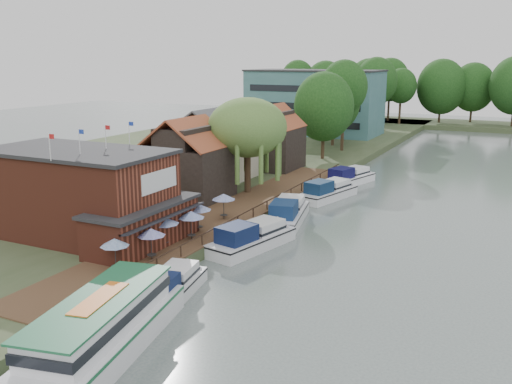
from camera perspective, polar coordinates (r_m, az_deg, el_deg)
The scene contains 29 objects.
ground at distance 42.50m, azimuth 0.07°, elevation -8.12°, with size 260.00×260.00×0.00m, color #4C5856.
land_bank at distance 86.31m, azimuth -7.54°, elevation 3.16°, with size 50.00×140.00×1.00m, color #384728.
quay_deck at distance 54.12m, azimuth -2.84°, elevation -2.23°, with size 6.00×50.00×0.10m, color #47301E.
quay_rail at distance 53.21m, azimuth -0.04°, elevation -1.98°, with size 0.20×49.00×1.00m, color black, non-canonical shape.
pub at distance 47.96m, azimuth -15.65°, elevation -0.31°, with size 20.00×11.00×7.30m, color maroon, non-canonical shape.
hotel_block at distance 112.95m, azimuth 5.86°, elevation 8.98°, with size 25.40×12.40×12.30m, color #38666B, non-canonical shape.
cottage_a at distance 60.09m, azimuth -6.87°, elevation 3.36°, with size 8.60×7.60×8.50m, color black, non-canonical shape.
cottage_b at distance 70.03m, azimuth -4.46°, elevation 4.82°, with size 9.60×8.60×8.50m, color beige, non-canonical shape.
cottage_c at distance 76.08m, azimuth 1.63°, elevation 5.53°, with size 7.60×7.60×8.50m, color black, non-canonical shape.
willow at distance 61.96m, azimuth -0.86°, elevation 4.65°, with size 8.60×8.60×10.43m, color #476B2D, non-canonical shape.
umbrella_0 at distance 40.62m, azimuth -13.89°, elevation -6.12°, with size 2.02×2.02×2.38m, color navy, non-canonical shape.
umbrella_1 at distance 42.35m, azimuth -10.43°, elevation -5.14°, with size 2.13×2.13×2.38m, color navy, non-canonical shape.
umbrella_2 at distance 45.10m, azimuth -9.19°, elevation -3.94°, with size 2.43×2.43×2.38m, color #1B3E97, non-canonical shape.
umbrella_3 at distance 46.48m, azimuth -6.49°, elevation -3.33°, with size 2.21×2.21×2.38m, color navy, non-canonical shape.
umbrella_4 at distance 48.71m, azimuth -5.76°, elevation -2.54°, with size 2.23×2.23×2.38m, color navy, non-canonical shape.
umbrella_5 at distance 52.08m, azimuth -3.24°, elevation -1.45°, with size 2.16×2.16×2.38m, color navy, non-canonical shape.
cruiser_0 at distance 38.31m, azimuth -8.61°, elevation -9.03°, with size 2.88×8.92×2.12m, color silver, non-canonical shape.
cruiser_1 at distance 47.34m, azimuth -0.44°, elevation -4.28°, with size 3.26×10.09×2.45m, color silver, non-canonical shape.
cruiser_2 at distance 54.89m, azimuth 3.16°, elevation -1.79°, with size 3.32×10.25×2.50m, color silver, non-canonical shape.
cruiser_3 at distance 64.43m, azimuth 7.22°, elevation 0.32°, with size 3.12×9.66×2.33m, color silver, non-canonical shape.
cruiser_4 at distance 72.45m, azimuth 9.32°, elevation 1.68°, with size 3.10×9.59×2.31m, color white, non-canonical shape.
tour_boat at distance 31.58m, azimuth -15.92°, elevation -13.33°, with size 4.22×15.00×3.28m, color silver, non-canonical shape.
swan at distance 36.12m, azimuth -12.59°, elevation -12.11°, with size 0.44×0.44×0.44m, color white.
bank_tree_0 at distance 84.04m, azimuth 6.77°, elevation 7.60°, with size 8.74×8.74×12.63m, color #143811, non-canonical shape.
bank_tree_1 at distance 91.90m, azimuth 8.72°, elevation 8.54°, with size 7.37×7.37×14.29m, color #143811, non-canonical shape.
bank_tree_2 at distance 97.26m, azimuth 7.76°, elevation 8.27°, with size 8.86×8.86×12.42m, color #143811, non-canonical shape.
bank_tree_3 at distance 119.50m, azimuth 10.02°, elevation 8.77°, with size 6.33×6.33×11.02m, color #143811, non-canonical shape.
bank_tree_4 at distance 124.08m, azimuth 11.87°, elevation 9.71°, with size 8.75×8.75×14.73m, color #143811, non-canonical shape.
bank_tree_5 at distance 132.56m, azimuth 14.26°, elevation 9.28°, with size 6.77×6.77×12.31m, color #143811, non-canonical shape.
Camera 1 is at (17.51, -35.48, 15.52)m, focal length 40.00 mm.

